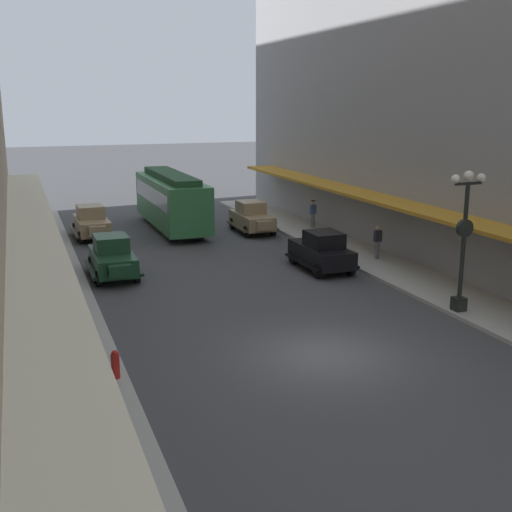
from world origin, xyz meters
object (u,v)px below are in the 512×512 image
at_px(lamp_post_with_clock, 464,235).
at_px(parked_car_1, 252,217).
at_px(parked_car_3, 112,256).
at_px(pedestrian_2, 378,242).
at_px(streetcar, 171,199).
at_px(fire_hydrant, 115,364).
at_px(pedestrian_0, 29,298).
at_px(pedestrian_1, 313,214).
at_px(parked_car_0, 91,221).
at_px(parked_car_2, 322,250).

bearing_deg(lamp_post_with_clock, parked_car_1, 96.38).
relative_size(parked_car_3, pedestrian_2, 2.60).
height_order(streetcar, fire_hydrant, streetcar).
bearing_deg(pedestrian_0, parked_car_3, 56.72).
relative_size(parked_car_3, pedestrian_1, 2.56).
height_order(parked_car_1, fire_hydrant, parked_car_1).
distance_m(parked_car_0, pedestrian_2, 16.38).
relative_size(parked_car_1, pedestrian_1, 2.57).
distance_m(lamp_post_with_clock, pedestrian_0, 15.53).
bearing_deg(parked_car_0, parked_car_2, -50.41).
relative_size(parked_car_1, lamp_post_with_clock, 0.83).
relative_size(lamp_post_with_clock, pedestrian_2, 3.15).
bearing_deg(streetcar, pedestrian_1, -21.94).
distance_m(parked_car_3, pedestrian_0, 6.65).
distance_m(parked_car_1, fire_hydrant, 21.43).
xyz_separation_m(streetcar, lamp_post_with_clock, (6.18, -19.43, 1.08)).
bearing_deg(pedestrian_2, parked_car_3, 172.02).
distance_m(fire_hydrant, pedestrian_1, 22.95).
xyz_separation_m(lamp_post_with_clock, pedestrian_1, (1.80, 16.22, -1.97)).
bearing_deg(parked_car_2, streetcar, 109.90).
xyz_separation_m(parked_car_1, streetcar, (-4.28, 2.49, 0.96)).
bearing_deg(streetcar, parked_car_1, -30.14).
bearing_deg(pedestrian_0, streetcar, 60.42).
distance_m(lamp_post_with_clock, fire_hydrant, 13.07).
distance_m(parked_car_0, parked_car_3, 8.91).
bearing_deg(parked_car_0, lamp_post_with_clock, -59.35).
bearing_deg(pedestrian_1, pedestrian_2, -93.05).
bearing_deg(lamp_post_with_clock, pedestrian_1, 83.68).
bearing_deg(parked_car_0, parked_car_1, -10.71).
height_order(fire_hydrant, pedestrian_0, pedestrian_0).
xyz_separation_m(streetcar, pedestrian_2, (7.54, -11.42, -0.91)).
relative_size(parked_car_0, pedestrian_2, 2.61).
height_order(pedestrian_0, pedestrian_1, same).
height_order(parked_car_0, parked_car_3, same).
bearing_deg(parked_car_0, pedestrian_1, -10.83).
bearing_deg(parked_car_2, pedestrian_2, 7.60).
relative_size(parked_car_3, lamp_post_with_clock, 0.83).
bearing_deg(fire_hydrant, pedestrian_2, 34.08).
bearing_deg(parked_car_2, lamp_post_with_clock, -76.00).
xyz_separation_m(lamp_post_with_clock, fire_hydrant, (-12.75, -1.53, -2.42)).
xyz_separation_m(fire_hydrant, pedestrian_2, (14.11, 9.54, 0.43)).
bearing_deg(parked_car_3, fire_hydrant, -97.95).
bearing_deg(fire_hydrant, streetcar, 72.60).
xyz_separation_m(parked_car_2, streetcar, (-4.29, 11.85, 0.96)).
bearing_deg(streetcar, lamp_post_with_clock, -72.36).
bearing_deg(lamp_post_with_clock, pedestrian_0, 164.16).
distance_m(lamp_post_with_clock, pedestrian_2, 8.37).
xyz_separation_m(parked_car_3, pedestrian_0, (-3.65, -5.56, 0.07)).
relative_size(parked_car_0, streetcar, 0.45).
distance_m(parked_car_0, parked_car_2, 14.41).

